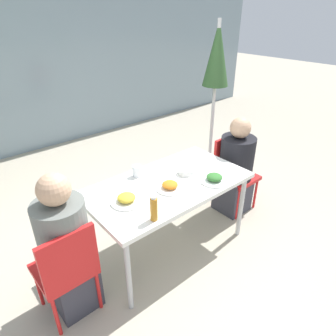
{
  "coord_description": "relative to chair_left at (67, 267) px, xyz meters",
  "views": [
    {
      "loc": [
        -1.48,
        -1.75,
        2.14
      ],
      "look_at": [
        0.0,
        0.0,
        0.9
      ],
      "focal_mm": 32.0,
      "sensor_mm": 36.0,
      "label": 1
    }
  ],
  "objects": [
    {
      "name": "bottle",
      "position": [
        0.62,
        -0.23,
        0.35
      ],
      "size": [
        0.06,
        0.06,
        0.2
      ],
      "color": "#B7751E",
      "rests_on": "dining_table"
    },
    {
      "name": "building_facade",
      "position": [
        1.04,
        3.4,
        1.0
      ],
      "size": [
        10.0,
        0.2,
        3.0
      ],
      "color": "gray",
      "rests_on": "ground"
    },
    {
      "name": "person_left",
      "position": [
        0.05,
        0.08,
        0.07
      ],
      "size": [
        0.36,
        0.36,
        1.21
      ],
      "rotation": [
        0.0,
        0.0,
        0.02
      ],
      "color": "#383842",
      "rests_on": "ground"
    },
    {
      "name": "dining_table",
      "position": [
        1.04,
        0.1,
        0.19
      ],
      "size": [
        1.48,
        0.8,
        0.75
      ],
      "color": "white",
      "rests_on": "ground"
    },
    {
      "name": "ground_plane",
      "position": [
        1.04,
        0.1,
        -0.5
      ],
      "size": [
        24.0,
        24.0,
        0.0
      ],
      "primitive_type": "plane",
      "color": "#B2A893"
    },
    {
      "name": "plate_2",
      "position": [
        1.37,
        -0.15,
        0.28
      ],
      "size": [
        0.26,
        0.26,
        0.07
      ],
      "color": "white",
      "rests_on": "dining_table"
    },
    {
      "name": "person_right",
      "position": [
        2.03,
        0.11,
        0.03
      ],
      "size": [
        0.37,
        0.37,
        1.14
      ],
      "rotation": [
        0.0,
        0.0,
        -3.14
      ],
      "color": "#383842",
      "rests_on": "ground"
    },
    {
      "name": "plate_1",
      "position": [
        0.59,
        0.09,
        0.28
      ],
      "size": [
        0.27,
        0.27,
        0.07
      ],
      "color": "white",
      "rests_on": "dining_table"
    },
    {
      "name": "chair_right",
      "position": [
        2.08,
        0.19,
        0.0
      ],
      "size": [
        0.4,
        0.4,
        0.86
      ],
      "rotation": [
        0.0,
        0.0,
        -3.14
      ],
      "color": "red",
      "rests_on": "ground"
    },
    {
      "name": "chair_left",
      "position": [
        0.0,
        0.0,
        0.0
      ],
      "size": [
        0.41,
        0.41,
        0.86
      ],
      "rotation": [
        0.0,
        0.0,
        0.02
      ],
      "color": "red",
      "rests_on": "ground"
    },
    {
      "name": "closed_umbrella",
      "position": [
        2.47,
        0.87,
        1.0
      ],
      "size": [
        0.36,
        0.36,
        2.02
      ],
      "color": "#333333",
      "rests_on": "ground"
    },
    {
      "name": "plate_0",
      "position": [
        0.99,
        0.01,
        0.28
      ],
      "size": [
        0.25,
        0.25,
        0.07
      ],
      "color": "white",
      "rests_on": "dining_table"
    },
    {
      "name": "drinking_cup",
      "position": [
        0.9,
        0.38,
        0.3
      ],
      "size": [
        0.08,
        0.08,
        0.1
      ],
      "color": "white",
      "rests_on": "dining_table"
    },
    {
      "name": "salad_bowl",
      "position": [
        1.28,
        0.12,
        0.28
      ],
      "size": [
        0.15,
        0.15,
        0.05
      ],
      "color": "white",
      "rests_on": "dining_table"
    }
  ]
}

